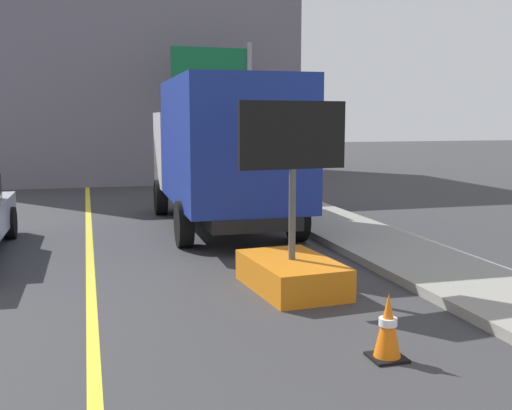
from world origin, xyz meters
TOP-DOWN VIEW (x-y plane):
  - arrow_board_trailer at (2.80, 9.15)m, footprint 1.60×1.89m
  - box_truck at (2.93, 14.26)m, footprint 2.62×6.53m
  - highway_guide_sign at (4.71, 21.65)m, footprint 2.79×0.26m
  - far_building_block at (1.64, 27.91)m, footprint 12.77×8.72m
  - traffic_cone_mid_lane at (2.92, 6.43)m, footprint 0.36×0.36m

SIDE VIEW (x-z plane):
  - traffic_cone_mid_lane at x=2.92m, z-range -0.01..0.69m
  - arrow_board_trailer at x=2.80m, z-range -0.87..1.83m
  - box_truck at x=2.93m, z-range 0.15..3.41m
  - highway_guide_sign at x=4.71m, z-range 0.92..5.92m
  - far_building_block at x=1.64m, z-range 0.00..8.70m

